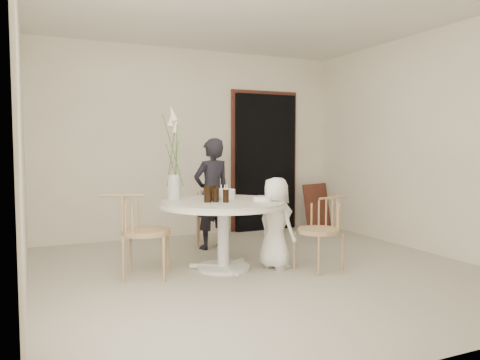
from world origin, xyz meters
name	(u,v)px	position (x,y,z in m)	size (l,w,h in m)	color
ground	(263,271)	(0.00, 0.00, 0.00)	(4.50, 4.50, 0.00)	#BFB5A3
room_shell	(264,115)	(0.00, 0.00, 1.62)	(4.50, 4.50, 4.50)	white
doorway	(265,163)	(1.15, 2.19, 1.05)	(1.00, 0.10, 2.10)	black
door_trim	(264,159)	(1.15, 2.23, 1.11)	(1.12, 0.03, 2.22)	brown
table	(223,212)	(-0.35, 0.25, 0.62)	(1.33, 1.33, 0.73)	silver
picture_frame	(317,206)	(1.95, 1.95, 0.35)	(0.54, 0.04, 0.71)	brown
chair_far	(212,206)	(0.03, 1.59, 0.50)	(0.54, 0.56, 0.77)	tan
chair_right	(326,222)	(0.66, -0.16, 0.50)	(0.51, 0.49, 0.77)	tan
chair_left	(134,223)	(-1.27, 0.34, 0.54)	(0.60, 0.58, 0.84)	tan
girl	(212,194)	(-0.09, 1.25, 0.70)	(0.51, 0.34, 1.41)	black
boy	(276,223)	(0.18, 0.06, 0.49)	(0.48, 0.31, 0.98)	white
birthday_cake	(225,194)	(-0.27, 0.39, 0.78)	(0.22, 0.22, 0.16)	white
cola_tumbler_a	(216,195)	(-0.46, 0.17, 0.80)	(0.07, 0.07, 0.14)	black
cola_tumbler_b	(226,196)	(-0.38, 0.11, 0.80)	(0.06, 0.06, 0.13)	black
cola_tumbler_c	(208,194)	(-0.54, 0.19, 0.81)	(0.08, 0.08, 0.17)	black
cola_tumbler_d	(214,193)	(-0.42, 0.34, 0.81)	(0.07, 0.07, 0.16)	black
plate_stack	(262,199)	(0.02, 0.07, 0.75)	(0.20, 0.20, 0.05)	white
flower_vase	(174,166)	(-0.78, 0.59, 1.09)	(0.14, 0.14, 1.01)	silver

